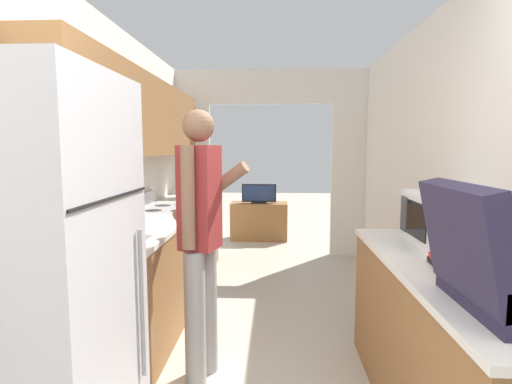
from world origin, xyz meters
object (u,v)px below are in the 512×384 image
object	(u,v)px
television	(259,194)
range_oven	(171,251)
suitcase	(502,272)
person	(200,237)
microwave	(441,219)
book_stack	(454,261)
refrigerator	(34,291)
knife	(185,200)
tv_cabinet	(259,221)

from	to	relation	value
television	range_oven	bearing A→B (deg)	-107.67
television	suitcase	bearing A→B (deg)	-77.32
person	microwave	distance (m)	1.49
suitcase	book_stack	distance (m)	0.50
person	book_stack	xyz separation A→B (m)	(1.34, -0.46, 0.00)
microwave	book_stack	world-z (taller)	microwave
refrigerator	television	world-z (taller)	refrigerator
refrigerator	book_stack	world-z (taller)	refrigerator
range_oven	microwave	size ratio (longest dim) A/B	1.90
book_stack	microwave	bearing A→B (deg)	75.06
microwave	book_stack	xyz separation A→B (m)	(-0.14, -0.52, -0.12)
range_oven	microwave	bearing A→B (deg)	-33.99
refrigerator	suitcase	distance (m)	1.83
range_oven	knife	distance (m)	0.71
book_stack	suitcase	bearing A→B (deg)	-95.81
suitcase	microwave	bearing A→B (deg)	79.45
refrigerator	range_oven	distance (m)	2.35
person	tv_cabinet	distance (m)	3.96
microwave	television	xyz separation A→B (m)	(-1.27, 3.81, -0.30)
range_oven	tv_cabinet	world-z (taller)	range_oven
person	television	size ratio (longest dim) A/B	3.13
suitcase	tv_cabinet	world-z (taller)	suitcase
refrigerator	knife	distance (m)	2.87
range_oven	microwave	distance (m)	2.54
book_stack	person	bearing A→B (deg)	160.97
tv_cabinet	refrigerator	bearing A→B (deg)	-98.72
person	suitcase	distance (m)	1.61
range_oven	tv_cabinet	xyz separation A→B (m)	(0.78, 2.48, -0.15)
television	microwave	bearing A→B (deg)	-71.56
refrigerator	television	distance (m)	4.80
refrigerator	person	distance (m)	1.02
person	microwave	size ratio (longest dim) A/B	3.17
range_oven	microwave	xyz separation A→B (m)	(2.05, -1.38, 0.59)
person	television	world-z (taller)	person
book_stack	knife	bearing A→B (deg)	127.67
person	knife	world-z (taller)	person
range_oven	suitcase	size ratio (longest dim) A/B	1.85
book_stack	knife	distance (m)	3.10
suitcase	microwave	distance (m)	1.02
person	tv_cabinet	size ratio (longest dim) A/B	1.90
book_stack	tv_cabinet	xyz separation A→B (m)	(-1.13, 4.37, -0.62)
tv_cabinet	knife	xyz separation A→B (m)	(-0.76, -1.91, 0.59)
tv_cabinet	microwave	bearing A→B (deg)	-71.75
suitcase	person	bearing A→B (deg)	143.54
microwave	book_stack	distance (m)	0.55
refrigerator	suitcase	xyz separation A→B (m)	(1.82, -0.08, 0.14)
tv_cabinet	television	xyz separation A→B (m)	(0.00, -0.04, 0.45)
range_oven	knife	xyz separation A→B (m)	(0.01, 0.56, 0.44)
tv_cabinet	knife	world-z (taller)	knife
refrigerator	knife	world-z (taller)	refrigerator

